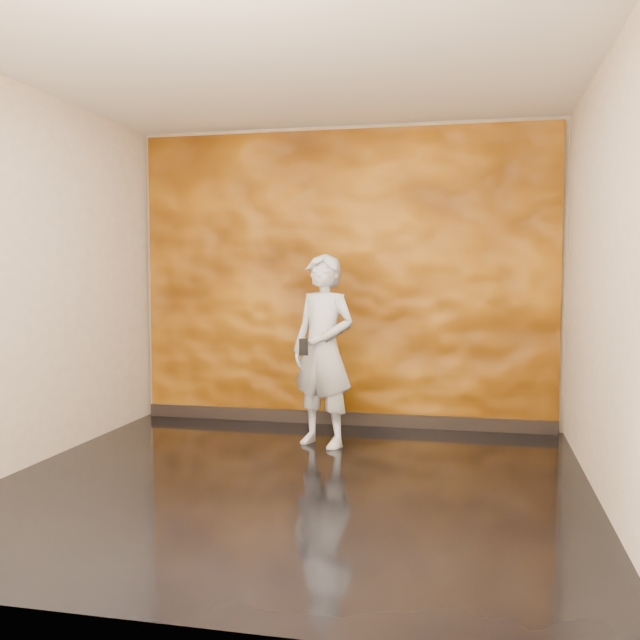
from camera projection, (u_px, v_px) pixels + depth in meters
The scene contains 5 objects.
room at pixel (290, 278), 4.77m from camera, with size 4.02×4.02×2.81m.
feature_wall at pixel (344, 278), 6.68m from camera, with size 3.90×0.06×2.75m, color #C87510.
baseboard at pixel (342, 418), 6.73m from camera, with size 3.90×0.04×0.12m, color black.
man at pixel (323, 351), 5.88m from camera, with size 0.58×0.38×1.59m, color #A3A9B3.
phone at pixel (304, 347), 5.69m from camera, with size 0.07×0.01×0.14m, color black.
Camera 1 is at (1.23, -4.62, 1.44)m, focal length 40.00 mm.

